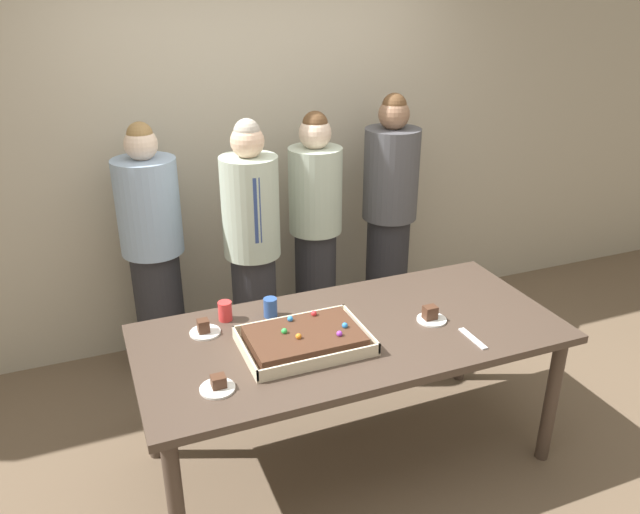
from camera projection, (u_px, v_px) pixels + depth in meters
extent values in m
plane|color=brown|center=(348.00, 455.00, 3.35)|extent=(12.00, 12.00, 0.00)
cube|color=#B2A893|center=(253.00, 122.00, 4.10)|extent=(8.00, 0.12, 3.00)
cube|color=#47382D|center=(351.00, 334.00, 3.04)|extent=(2.08, 0.95, 0.04)
cylinder|color=#47382D|center=(176.00, 508.00, 2.53)|extent=(0.07, 0.07, 0.74)
cylinder|color=#47382D|center=(551.00, 400.00, 3.19)|extent=(0.07, 0.07, 0.74)
cylinder|color=#47382D|center=(149.00, 398.00, 3.20)|extent=(0.07, 0.07, 0.74)
cylinder|color=#47382D|center=(464.00, 328.00, 3.86)|extent=(0.07, 0.07, 0.74)
cube|color=beige|center=(305.00, 345.00, 2.90)|extent=(0.59, 0.41, 0.01)
cube|color=beige|center=(320.00, 362.00, 2.71)|extent=(0.59, 0.01, 0.05)
cube|color=beige|center=(290.00, 320.00, 3.05)|extent=(0.59, 0.01, 0.05)
cube|color=beige|center=(245.00, 352.00, 2.79)|extent=(0.01, 0.41, 0.05)
cube|color=beige|center=(360.00, 328.00, 2.98)|extent=(0.01, 0.41, 0.05)
cube|color=#4C2D1E|center=(304.00, 338.00, 2.88)|extent=(0.52, 0.34, 0.06)
sphere|color=#2D84E0|center=(290.00, 319.00, 2.97)|extent=(0.03, 0.03, 0.03)
sphere|color=red|center=(314.00, 314.00, 3.01)|extent=(0.03, 0.03, 0.03)
sphere|color=orange|center=(299.00, 336.00, 2.82)|extent=(0.03, 0.03, 0.03)
sphere|color=#2D84E0|center=(345.00, 325.00, 2.91)|extent=(0.03, 0.03, 0.03)
sphere|color=purple|center=(339.00, 334.00, 2.84)|extent=(0.03, 0.03, 0.03)
sphere|color=green|center=(284.00, 331.00, 2.86)|extent=(0.03, 0.03, 0.03)
cylinder|color=white|center=(205.00, 332.00, 3.01)|extent=(0.15, 0.15, 0.01)
cube|color=#4C2D1E|center=(203.00, 326.00, 2.99)|extent=(0.05, 0.05, 0.06)
cylinder|color=white|center=(432.00, 320.00, 3.12)|extent=(0.15, 0.15, 0.01)
cube|color=#4C2D1E|center=(430.00, 312.00, 3.11)|extent=(0.07, 0.05, 0.07)
cylinder|color=white|center=(217.00, 388.00, 2.59)|extent=(0.15, 0.15, 0.01)
cube|color=#4C2D1E|center=(218.00, 381.00, 2.58)|extent=(0.06, 0.05, 0.05)
cylinder|color=#2D5199|center=(270.00, 307.00, 3.14)|extent=(0.07, 0.07, 0.10)
cylinder|color=red|center=(225.00, 311.00, 3.11)|extent=(0.07, 0.07, 0.10)
cube|color=silver|center=(473.00, 338.00, 2.96)|extent=(0.03, 0.20, 0.01)
cylinder|color=#28282D|center=(386.00, 274.00, 4.44)|extent=(0.30, 0.30, 0.86)
cylinder|color=#4C4C51|center=(391.00, 174.00, 4.14)|extent=(0.37, 0.37, 0.61)
sphere|color=#8C664C|center=(394.00, 114.00, 3.98)|extent=(0.20, 0.20, 0.20)
sphere|color=brown|center=(394.00, 105.00, 3.96)|extent=(0.16, 0.16, 0.16)
cylinder|color=#28282D|center=(256.00, 316.00, 3.89)|extent=(0.27, 0.27, 0.85)
cylinder|color=#B7C6B2|center=(250.00, 207.00, 3.60)|extent=(0.34, 0.34, 0.60)
cube|color=navy|center=(257.00, 211.00, 3.45)|extent=(0.04, 0.02, 0.38)
sphere|color=beige|center=(247.00, 141.00, 3.45)|extent=(0.19, 0.19, 0.19)
sphere|color=#B2A899|center=(247.00, 132.00, 3.42)|extent=(0.15, 0.15, 0.15)
cylinder|color=#28282D|center=(316.00, 288.00, 4.25)|extent=(0.28, 0.28, 0.85)
cylinder|color=#B7C6B2|center=(315.00, 190.00, 3.97)|extent=(0.35, 0.35, 0.55)
sphere|color=beige|center=(315.00, 133.00, 3.82)|extent=(0.20, 0.20, 0.20)
sphere|color=brown|center=(315.00, 124.00, 3.80)|extent=(0.16, 0.16, 0.16)
cylinder|color=#28282D|center=(161.00, 312.00, 3.94)|extent=(0.30, 0.30, 0.84)
cylinder|color=#93ADCC|center=(148.00, 207.00, 3.65)|extent=(0.37, 0.37, 0.58)
sphere|color=beige|center=(141.00, 144.00, 3.50)|extent=(0.19, 0.19, 0.19)
sphere|color=olive|center=(140.00, 135.00, 3.48)|extent=(0.15, 0.15, 0.15)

